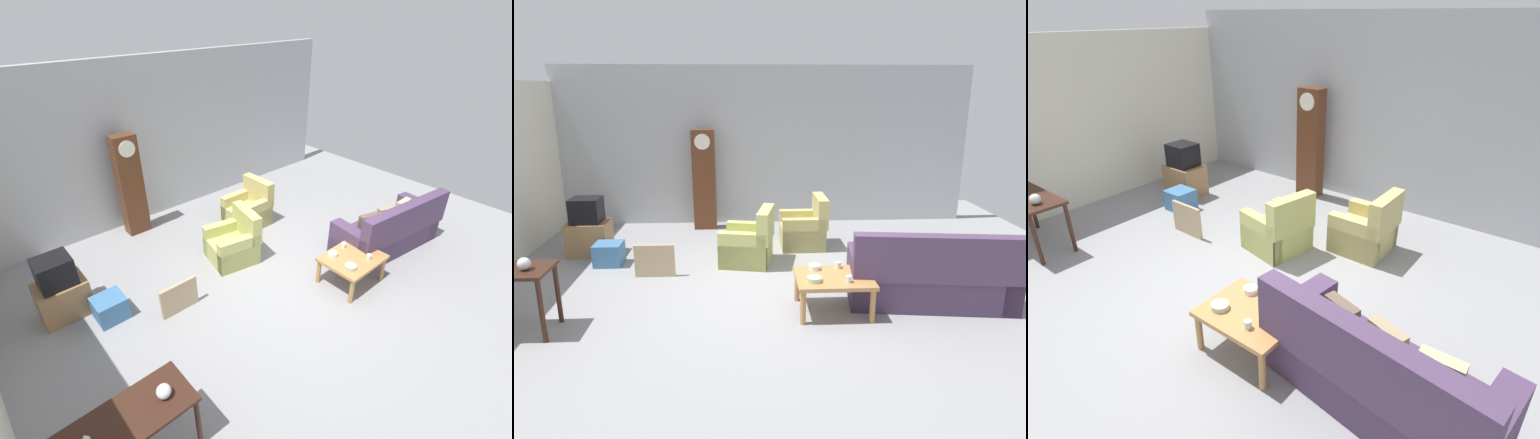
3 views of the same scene
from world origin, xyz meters
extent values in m
plane|color=gray|center=(0.00, 0.00, 0.00)|extent=(10.40, 10.40, 0.00)
cube|color=#ADAFB5|center=(0.00, 3.60, 1.60)|extent=(8.40, 0.16, 3.20)
cube|color=#4C3856|center=(2.00, -0.45, 0.22)|extent=(2.19, 1.10, 0.44)
cube|color=#4C3856|center=(1.96, -0.81, 0.74)|extent=(2.11, 0.46, 0.60)
cube|color=#4C3856|center=(2.93, -0.57, 0.34)|extent=(0.34, 0.86, 0.68)
cube|color=#4C3856|center=(1.08, -0.34, 0.34)|extent=(0.34, 0.86, 0.68)
cube|color=#C6B284|center=(2.49, -0.46, 0.62)|extent=(0.36, 0.13, 0.36)
cube|color=#9E8966|center=(2.01, -0.40, 0.62)|extent=(0.38, 0.23, 0.36)
cube|color=brown|center=(1.53, -0.34, 0.62)|extent=(0.38, 0.22, 0.36)
cube|color=#B7BC66|center=(-0.41, 1.12, 0.20)|extent=(0.89, 0.89, 0.40)
cube|color=#B7BC66|center=(-0.10, 1.06, 0.66)|extent=(0.33, 0.78, 0.52)
cube|color=#B7BC66|center=(-0.35, 1.41, 0.30)|extent=(0.78, 0.31, 0.60)
cube|color=#B7BC66|center=(-0.47, 0.82, 0.30)|extent=(0.78, 0.31, 0.60)
cube|color=tan|center=(0.59, 1.88, 0.20)|extent=(0.77, 0.77, 0.40)
cube|color=tan|center=(0.91, 1.88, 0.66)|extent=(0.19, 0.76, 0.52)
cube|color=tan|center=(0.59, 2.18, 0.30)|extent=(0.76, 0.17, 0.60)
cube|color=tan|center=(0.60, 1.58, 0.30)|extent=(0.76, 0.17, 0.60)
cube|color=#B27F47|center=(0.69, -0.65, 0.45)|extent=(0.96, 0.76, 0.05)
cylinder|color=#B27F47|center=(0.26, -0.98, 0.21)|extent=(0.07, 0.07, 0.43)
cylinder|color=#B27F47|center=(1.11, -0.98, 0.21)|extent=(0.07, 0.07, 0.43)
cylinder|color=#B27F47|center=(0.26, -0.33, 0.21)|extent=(0.07, 0.07, 0.43)
cylinder|color=#B27F47|center=(1.11, -0.33, 0.21)|extent=(0.07, 0.07, 0.43)
cylinder|color=#381E14|center=(-2.68, -1.23, 0.38)|extent=(0.06, 0.06, 0.76)
cylinder|color=#381E14|center=(-2.68, -0.76, 0.38)|extent=(0.06, 0.06, 0.76)
cube|color=#562D19|center=(-1.22, 3.14, 0.99)|extent=(0.44, 0.28, 1.98)
cylinder|color=silver|center=(-1.22, 2.98, 1.76)|extent=(0.30, 0.02, 0.30)
cube|color=#997047|center=(-3.09, 1.68, 0.28)|extent=(0.68, 0.52, 0.57)
cube|color=black|center=(-3.09, 1.68, 0.78)|extent=(0.48, 0.44, 0.42)
cube|color=tan|center=(-1.79, 0.61, 0.25)|extent=(0.60, 0.05, 0.50)
cube|color=teal|center=(-2.62, 1.16, 0.18)|extent=(0.43, 0.41, 0.36)
sphere|color=silver|center=(-2.89, -1.03, 0.87)|extent=(0.14, 0.14, 0.14)
cylinder|color=white|center=(0.79, -0.38, 0.52)|extent=(0.08, 0.08, 0.08)
cylinder|color=silver|center=(0.83, -0.85, 0.52)|extent=(0.07, 0.07, 0.08)
cylinder|color=white|center=(0.48, -0.42, 0.51)|extent=(0.15, 0.15, 0.06)
cylinder|color=#B2C69E|center=(0.42, -0.81, 0.51)|extent=(0.18, 0.18, 0.06)
camera|label=1|loc=(-3.70, -3.26, 4.04)|focal=26.20mm
camera|label=2|loc=(-0.41, -6.02, 2.76)|focal=32.57mm
camera|label=3|loc=(2.99, -3.07, 3.14)|focal=29.34mm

